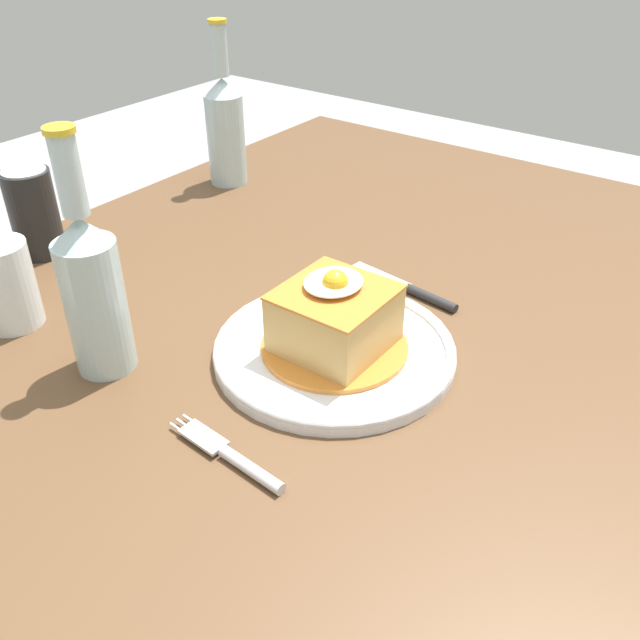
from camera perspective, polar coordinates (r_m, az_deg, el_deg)
dining_table at (r=0.89m, az=1.70°, el=-4.99°), size 1.31×1.03×0.72m
main_plate at (r=0.77m, az=1.21°, el=-2.42°), size 0.27×0.27×0.02m
sandwich_meal at (r=0.75m, az=1.23°, el=0.01°), size 0.16×0.16×0.10m
fork at (r=0.64m, az=-7.06°, el=-11.38°), size 0.03×0.14×0.01m
knife at (r=0.89m, az=7.98°, el=2.36°), size 0.04×0.17×0.01m
soda_can at (r=1.03m, az=-22.72°, el=8.22°), size 0.07×0.07×0.12m
beer_bottle_clear at (r=1.20m, az=-7.90°, el=15.73°), size 0.06×0.06×0.27m
beer_bottle_clear_far at (r=0.74m, az=-18.43°, el=2.63°), size 0.06×0.06×0.27m
drinking_glass at (r=0.88m, az=-24.57°, el=2.26°), size 0.07×0.07×0.10m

